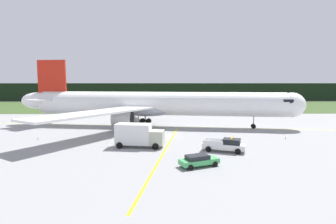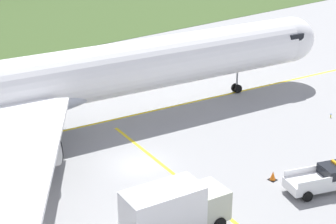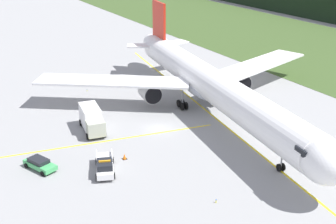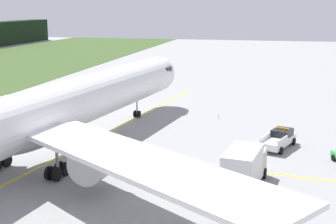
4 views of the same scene
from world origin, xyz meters
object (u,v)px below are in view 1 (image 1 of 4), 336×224
at_px(staff_car, 199,160).
at_px(apron_cone, 208,144).
at_px(catering_truck, 138,135).
at_px(ops_pickup_truck, 226,145).
at_px(airliner, 154,104).

relative_size(staff_car, apron_cone, 6.62).
xyz_separation_m(catering_truck, apron_cone, (10.04, 0.56, -1.43)).
xyz_separation_m(ops_pickup_truck, staff_car, (-4.43, -6.46, -0.20)).
bearing_deg(catering_truck, ops_pickup_truck, -12.85).
bearing_deg(ops_pickup_truck, catering_truck, 167.15).
height_order(airliner, staff_car, airliner).
distance_m(ops_pickup_truck, staff_car, 7.84).
relative_size(ops_pickup_truck, apron_cone, 8.35).
distance_m(catering_truck, apron_cone, 10.16).
xyz_separation_m(ops_pickup_truck, catering_truck, (-11.94, 2.72, 0.88)).
xyz_separation_m(airliner, catering_truck, (-1.65, -18.33, -2.87)).
height_order(catering_truck, staff_car, catering_truck).
bearing_deg(apron_cone, ops_pickup_truck, -59.93).
bearing_deg(apron_cone, staff_car, -104.56).
bearing_deg(apron_cone, airliner, 115.26).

